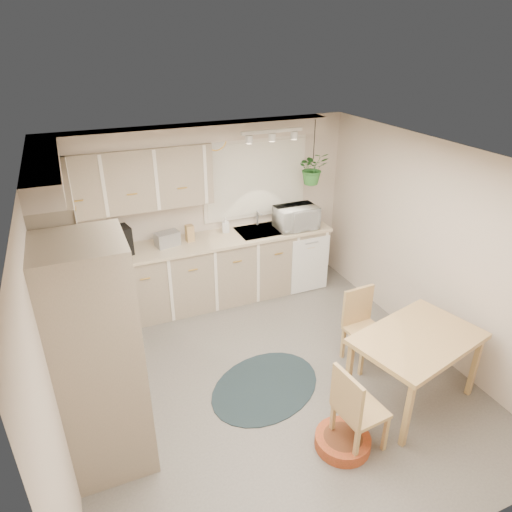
# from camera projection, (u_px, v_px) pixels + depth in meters

# --- Properties ---
(floor) EXTENTS (4.20, 4.20, 0.00)m
(floor) POSITION_uv_depth(u_px,v_px,m) (270.00, 379.00, 4.97)
(floor) COLOR slate
(floor) RESTS_ON ground
(ceiling) EXTENTS (4.20, 4.20, 0.00)m
(ceiling) POSITION_uv_depth(u_px,v_px,m) (274.00, 161.00, 3.91)
(ceiling) COLOR silver
(ceiling) RESTS_ON wall_back
(wall_back) EXTENTS (4.00, 0.04, 2.40)m
(wall_back) POSITION_uv_depth(u_px,v_px,m) (207.00, 213.00, 6.18)
(wall_back) COLOR #C2B2A1
(wall_back) RESTS_ON floor
(wall_front) EXTENTS (4.00, 0.04, 2.40)m
(wall_front) POSITION_uv_depth(u_px,v_px,m) (419.00, 444.00, 2.71)
(wall_front) COLOR #C2B2A1
(wall_front) RESTS_ON floor
(wall_left) EXTENTS (0.04, 4.20, 2.40)m
(wall_left) POSITION_uv_depth(u_px,v_px,m) (50.00, 330.00, 3.75)
(wall_left) COLOR #C2B2A1
(wall_left) RESTS_ON floor
(wall_right) EXTENTS (0.04, 4.20, 2.40)m
(wall_right) POSITION_uv_depth(u_px,v_px,m) (432.00, 249.00, 5.14)
(wall_right) COLOR #C2B2A1
(wall_right) RESTS_ON floor
(base_cab_left) EXTENTS (0.60, 1.85, 0.90)m
(base_cab_left) POSITION_uv_depth(u_px,v_px,m) (93.00, 337.00, 4.91)
(base_cab_left) COLOR gray
(base_cab_left) RESTS_ON floor
(base_cab_back) EXTENTS (3.60, 0.60, 0.90)m
(base_cab_back) POSITION_uv_depth(u_px,v_px,m) (202.00, 274.00, 6.19)
(base_cab_back) COLOR gray
(base_cab_back) RESTS_ON floor
(counter_left) EXTENTS (0.64, 1.89, 0.04)m
(counter_left) POSITION_uv_depth(u_px,v_px,m) (87.00, 299.00, 4.70)
(counter_left) COLOR beige
(counter_left) RESTS_ON base_cab_left
(counter_back) EXTENTS (3.64, 0.64, 0.04)m
(counter_back) POSITION_uv_depth(u_px,v_px,m) (201.00, 242.00, 5.98)
(counter_back) COLOR beige
(counter_back) RESTS_ON base_cab_back
(oven_stack) EXTENTS (0.65, 0.65, 2.10)m
(oven_stack) POSITION_uv_depth(u_px,v_px,m) (99.00, 361.00, 3.62)
(oven_stack) COLOR gray
(oven_stack) RESTS_ON floor
(wall_oven_face) EXTENTS (0.02, 0.56, 0.58)m
(wall_oven_face) POSITION_uv_depth(u_px,v_px,m) (140.00, 352.00, 3.73)
(wall_oven_face) COLOR silver
(wall_oven_face) RESTS_ON oven_stack
(upper_cab_left) EXTENTS (0.35, 2.00, 0.75)m
(upper_cab_left) POSITION_uv_depth(u_px,v_px,m) (56.00, 215.00, 4.36)
(upper_cab_left) COLOR gray
(upper_cab_left) RESTS_ON wall_left
(upper_cab_back) EXTENTS (2.00, 0.35, 0.75)m
(upper_cab_back) POSITION_uv_depth(u_px,v_px,m) (128.00, 180.00, 5.41)
(upper_cab_back) COLOR gray
(upper_cab_back) RESTS_ON wall_back
(soffit_left) EXTENTS (0.30, 2.00, 0.20)m
(soffit_left) POSITION_uv_depth(u_px,v_px,m) (43.00, 167.00, 4.14)
(soffit_left) COLOR #C2B2A1
(soffit_left) RESTS_ON wall_left
(soffit_back) EXTENTS (3.60, 0.30, 0.20)m
(soffit_back) POSITION_uv_depth(u_px,v_px,m) (191.00, 133.00, 5.50)
(soffit_back) COLOR #C2B2A1
(soffit_back) RESTS_ON wall_back
(cooktop) EXTENTS (0.52, 0.58, 0.02)m
(cooktop) POSITION_uv_depth(u_px,v_px,m) (93.00, 327.00, 4.22)
(cooktop) COLOR silver
(cooktop) RESTS_ON counter_left
(range_hood) EXTENTS (0.40, 0.60, 0.14)m
(range_hood) POSITION_uv_depth(u_px,v_px,m) (82.00, 285.00, 4.01)
(range_hood) COLOR silver
(range_hood) RESTS_ON upper_cab_left
(window_blinds) EXTENTS (1.40, 0.02, 1.00)m
(window_blinds) POSITION_uv_depth(u_px,v_px,m) (255.00, 179.00, 6.22)
(window_blinds) COLOR white
(window_blinds) RESTS_ON wall_back
(window_frame) EXTENTS (1.50, 0.02, 1.10)m
(window_frame) POSITION_uv_depth(u_px,v_px,m) (255.00, 179.00, 6.23)
(window_frame) COLOR beige
(window_frame) RESTS_ON wall_back
(sink) EXTENTS (0.70, 0.48, 0.10)m
(sink) POSITION_uv_depth(u_px,v_px,m) (263.00, 233.00, 6.31)
(sink) COLOR #9A9DA1
(sink) RESTS_ON counter_back
(dishwasher_front) EXTENTS (0.58, 0.02, 0.83)m
(dishwasher_front) POSITION_uv_depth(u_px,v_px,m) (310.00, 265.00, 6.47)
(dishwasher_front) COLOR silver
(dishwasher_front) RESTS_ON base_cab_back
(track_light_bar) EXTENTS (0.80, 0.04, 0.04)m
(track_light_bar) POSITION_uv_depth(u_px,v_px,m) (272.00, 131.00, 5.47)
(track_light_bar) COLOR silver
(track_light_bar) RESTS_ON ceiling
(wall_clock) EXTENTS (0.30, 0.03, 0.30)m
(wall_clock) POSITION_uv_depth(u_px,v_px,m) (215.00, 139.00, 5.78)
(wall_clock) COLOR gold
(wall_clock) RESTS_ON wall_back
(dining_table) EXTENTS (1.38, 1.08, 0.77)m
(dining_table) POSITION_uv_depth(u_px,v_px,m) (413.00, 368.00, 4.56)
(dining_table) COLOR #AF7B57
(dining_table) RESTS_ON floor
(chair_left) EXTENTS (0.44, 0.44, 0.87)m
(chair_left) POSITION_uv_depth(u_px,v_px,m) (361.00, 408.00, 4.00)
(chair_left) COLOR #AF7B57
(chair_left) RESTS_ON floor
(chair_back) EXTENTS (0.43, 0.43, 0.87)m
(chair_back) POSITION_uv_depth(u_px,v_px,m) (366.00, 330.00, 5.05)
(chair_back) COLOR #AF7B57
(chair_back) RESTS_ON floor
(braided_rug) EXTENTS (1.56, 1.40, 0.01)m
(braided_rug) POSITION_uv_depth(u_px,v_px,m) (265.00, 387.00, 4.86)
(braided_rug) COLOR black
(braided_rug) RESTS_ON floor
(pet_bed) EXTENTS (0.54, 0.54, 0.12)m
(pet_bed) POSITION_uv_depth(u_px,v_px,m) (343.00, 441.00, 4.14)
(pet_bed) COLOR #BE4026
(pet_bed) RESTS_ON floor
(microwave) EXTENTS (0.57, 0.32, 0.38)m
(microwave) POSITION_uv_depth(u_px,v_px,m) (296.00, 215.00, 6.28)
(microwave) COLOR silver
(microwave) RESTS_ON counter_back
(soap_bottle) EXTENTS (0.14, 0.22, 0.10)m
(soap_bottle) POSITION_uv_depth(u_px,v_px,m) (226.00, 229.00, 6.22)
(soap_bottle) COLOR silver
(soap_bottle) RESTS_ON counter_back
(hanging_plant) EXTENTS (0.46, 0.50, 0.34)m
(hanging_plant) POSITION_uv_depth(u_px,v_px,m) (313.00, 172.00, 6.10)
(hanging_plant) COLOR #2E6E2C
(hanging_plant) RESTS_ON ceiling
(coffee_maker) EXTENTS (0.24, 0.28, 0.35)m
(coffee_maker) POSITION_uv_depth(u_px,v_px,m) (122.00, 240.00, 5.56)
(coffee_maker) COLOR black
(coffee_maker) RESTS_ON counter_back
(toaster) EXTENTS (0.33, 0.23, 0.18)m
(toaster) POSITION_uv_depth(u_px,v_px,m) (167.00, 239.00, 5.81)
(toaster) COLOR #9A9DA1
(toaster) RESTS_ON counter_back
(knife_block) EXTENTS (0.11, 0.11, 0.22)m
(knife_block) POSITION_uv_depth(u_px,v_px,m) (190.00, 233.00, 5.93)
(knife_block) COLOR #AF7B57
(knife_block) RESTS_ON counter_back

